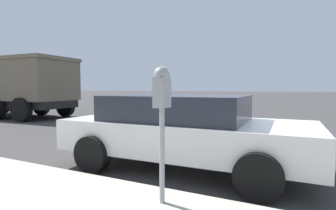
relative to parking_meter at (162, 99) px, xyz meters
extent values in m
plane|color=#3D3A3A|center=(2.61, -0.15, -1.33)|extent=(220.00, 220.00, 0.00)
cylinder|color=gray|center=(0.00, 0.00, -0.65)|extent=(0.06, 0.06, 1.10)
cube|color=gray|center=(0.00, 0.00, 0.07)|extent=(0.20, 0.14, 0.34)
sphere|color=gray|center=(0.00, 0.00, 0.28)|extent=(0.19, 0.19, 0.19)
cube|color=#19389E|center=(0.11, 0.00, 0.03)|extent=(0.01, 0.11, 0.12)
cube|color=black|center=(0.11, 0.00, 0.15)|extent=(0.01, 0.10, 0.08)
cube|color=silver|center=(1.73, 0.41, -0.73)|extent=(1.95, 4.41, 0.55)
cube|color=#232833|center=(1.73, 0.59, -0.23)|extent=(1.68, 2.48, 0.45)
cylinder|color=black|center=(2.69, -0.92, -1.01)|extent=(0.23, 0.64, 0.64)
cylinder|color=black|center=(0.83, -0.96, -1.01)|extent=(0.23, 0.64, 0.64)
cylinder|color=black|center=(2.63, 1.79, -1.01)|extent=(0.23, 0.64, 0.64)
cylinder|color=black|center=(0.77, 1.75, -1.01)|extent=(0.23, 0.64, 0.64)
cube|color=black|center=(5.82, 11.70, -0.63)|extent=(2.42, 7.00, 0.35)
cube|color=#6B6051|center=(5.88, 10.39, 0.47)|extent=(2.68, 4.39, 1.86)
cube|color=#6B6051|center=(5.88, 10.39, 1.48)|extent=(2.78, 4.49, 0.16)
cylinder|color=black|center=(6.97, 14.17, -0.81)|extent=(0.34, 1.05, 1.04)
cylinder|color=black|center=(7.10, 11.06, -0.81)|extent=(0.34, 1.05, 1.04)
cylinder|color=black|center=(4.67, 9.23, -0.81)|extent=(0.34, 1.05, 1.04)
cylinder|color=black|center=(7.17, 9.34, -0.81)|extent=(0.34, 1.05, 1.04)
camera|label=1|loc=(-2.64, -1.36, 0.12)|focal=28.00mm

